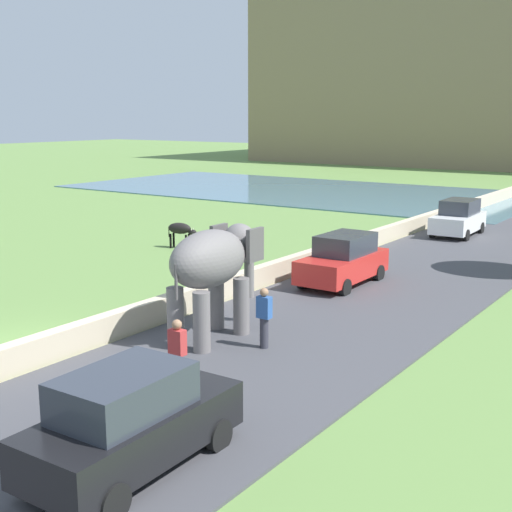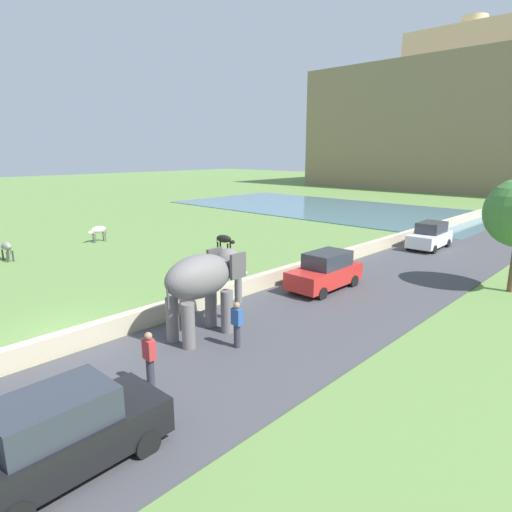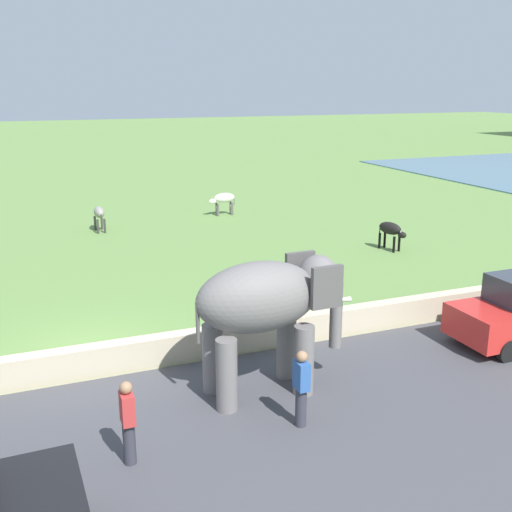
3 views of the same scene
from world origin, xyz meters
name	(u,v)px [view 1 (image 1 of 3)]	position (x,y,z in m)	size (l,w,h in m)	color
ground_plane	(26,350)	(0.00, 0.00, 0.00)	(220.00, 220.00, 0.00)	#608442
road_surface	(471,248)	(5.00, 20.00, 0.03)	(7.00, 120.00, 0.06)	#424247
barrier_wall	(374,238)	(1.20, 18.00, 0.37)	(0.40, 110.00, 0.75)	beige
lake	(296,190)	(-14.00, 36.19, 0.04)	(36.00, 18.00, 0.08)	slate
elephant	(214,265)	(3.42, 3.42, 2.04)	(1.47, 3.48, 2.99)	slate
person_beside_elephant	(264,317)	(4.99, 3.46, 0.87)	(0.36, 0.22, 1.63)	#33333D
person_trailing	(178,354)	(4.99, 0.14, 0.87)	(0.36, 0.22, 1.63)	#33333D
car_black	(131,421)	(6.58, -2.87, 0.90)	(1.86, 4.03, 1.80)	black
car_white	(458,218)	(3.42, 22.85, 0.90)	(1.92, 4.06, 1.80)	white
car_red	(343,260)	(3.43, 10.72, 0.90)	(1.80, 4.00, 1.80)	red
cow_black	(181,230)	(-5.76, 12.72, 0.84)	(1.42, 0.70, 1.15)	black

